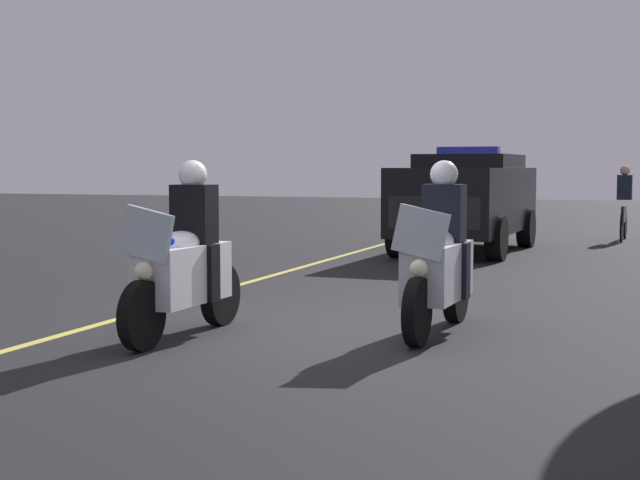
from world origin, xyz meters
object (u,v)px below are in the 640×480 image
object	(u,v)px
police_suv	(467,197)
cyclist_background	(624,203)
police_motorcycle_lead_left	(185,265)
police_motorcycle_lead_right	(439,263)

from	to	relation	value
police_suv	cyclist_background	world-z (taller)	police_suv
police_motorcycle_lead_left	cyclist_background	size ratio (longest dim) A/B	1.22
police_suv	police_motorcycle_lead_left	bearing A→B (deg)	-4.72
police_suv	cyclist_background	bearing A→B (deg)	145.10
police_motorcycle_lead_right	cyclist_background	distance (m)	13.10
police_motorcycle_lead_right	police_suv	size ratio (longest dim) A/B	0.43
police_motorcycle_lead_left	police_suv	bearing A→B (deg)	175.28
police_motorcycle_lead_left	police_motorcycle_lead_right	xyz separation A→B (m)	(-1.04, 2.28, 0.00)
police_suv	cyclist_background	xyz separation A→B (m)	(-4.02, 2.80, -0.22)
police_suv	cyclist_background	distance (m)	4.90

